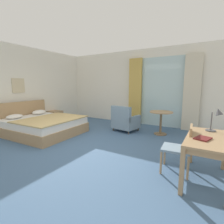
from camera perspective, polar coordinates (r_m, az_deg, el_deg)
The scene contains 15 objects.
ground at distance 4.36m, azimuth -9.80°, elevation -12.22°, with size 6.79×7.03×0.10m, color #426084.
wall_back at distance 6.86m, azimuth 7.99°, elevation 8.28°, with size 6.39×0.12×2.88m, color white.
wall_left at distance 6.57m, azimuth -31.62°, elevation 7.01°, with size 0.12×6.63×2.88m, color white.
balcony_glass_door at distance 6.44m, azimuth 16.60°, elevation 6.41°, with size 1.58×0.02×2.53m, color silver.
curtain_panel_left at distance 6.67m, azimuth 7.90°, elevation 6.80°, with size 0.51×0.10×2.54m, color tan.
curtain_panel_right at distance 6.17m, azimuth 25.52°, elevation 5.84°, with size 0.53×0.10×2.54m, color beige.
bed at distance 5.79m, azimuth -22.55°, elevation -4.10°, with size 2.27×1.98×0.97m.
nightstand at distance 7.31m, azimuth -18.85°, elevation -1.52°, with size 0.51×0.48×0.48m.
writing_desk at distance 3.06m, azimuth 29.80°, elevation -9.08°, with size 0.61×1.23×0.72m.
desk_chair at distance 3.18m, azimuth 22.49°, elevation -10.73°, with size 0.50×0.47×0.86m.
desk_lamp at distance 3.34m, azimuth 31.95°, elevation -1.36°, with size 0.25×0.23×0.44m.
closed_book at distance 2.89m, azimuth 28.51°, elevation -7.87°, with size 0.19×0.24×0.02m, color maroon.
armchair_by_window at distance 5.63m, azimuth 4.40°, elevation -3.10°, with size 0.86×0.81×0.86m.
round_cafe_table at distance 5.41m, azimuth 16.32°, elevation -1.79°, with size 0.70×0.70×0.72m.
framed_picture at distance 6.63m, azimuth -29.28°, elevation 7.87°, with size 0.03×0.43×0.49m.
Camera 1 is at (2.67, -3.06, 1.52)m, focal length 26.86 mm.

